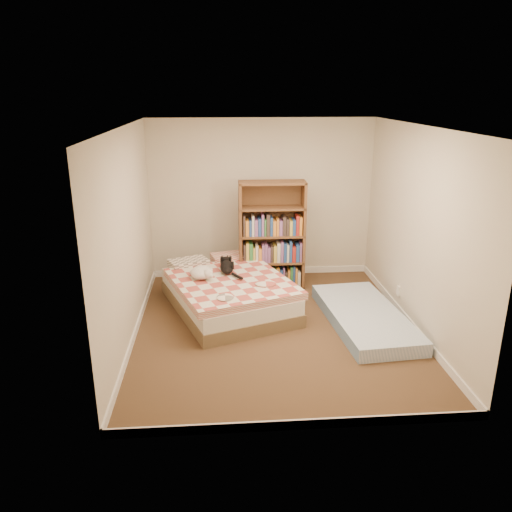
{
  "coord_description": "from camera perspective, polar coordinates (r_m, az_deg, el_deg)",
  "views": [
    {
      "loc": [
        -0.68,
        -5.7,
        2.89
      ],
      "look_at": [
        -0.22,
        0.3,
        0.88
      ],
      "focal_mm": 35.0,
      "sensor_mm": 36.0,
      "label": 1
    }
  ],
  "objects": [
    {
      "name": "floor_mattress",
      "position": [
        6.67,
        12.3,
        -6.83
      ],
      "size": [
        1.04,
        2.02,
        0.18
      ],
      "primitive_type": "cube",
      "rotation": [
        0.0,
        0.0,
        0.08
      ],
      "color": "#7195BC",
      "rests_on": "room"
    },
    {
      "name": "white_dog",
      "position": [
        6.75,
        -6.15,
        -1.89
      ],
      "size": [
        0.35,
        0.36,
        0.16
      ],
      "rotation": [
        0.0,
        0.0,
        -0.07
      ],
      "color": "silver",
      "rests_on": "bed"
    },
    {
      "name": "bookshelf",
      "position": [
        7.57,
        1.78,
        0.73
      ],
      "size": [
        0.98,
        0.34,
        1.63
      ],
      "rotation": [
        0.0,
        0.0,
        -0.01
      ],
      "color": "brown",
      "rests_on": "room"
    },
    {
      "name": "room",
      "position": [
        5.99,
        2.3,
        2.0
      ],
      "size": [
        3.51,
        4.01,
        2.51
      ],
      "color": "#412F1C",
      "rests_on": "ground"
    },
    {
      "name": "black_cat",
      "position": [
        7.0,
        -3.33,
        -1.16
      ],
      "size": [
        0.25,
        0.7,
        0.16
      ],
      "rotation": [
        0.0,
        0.0,
        0.08
      ],
      "color": "black",
      "rests_on": "bed"
    },
    {
      "name": "bed",
      "position": [
        6.94,
        -3.26,
        -4.05
      ],
      "size": [
        1.96,
        2.32,
        0.53
      ],
      "rotation": [
        0.0,
        0.0,
        0.35
      ],
      "color": "brown",
      "rests_on": "room"
    }
  ]
}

